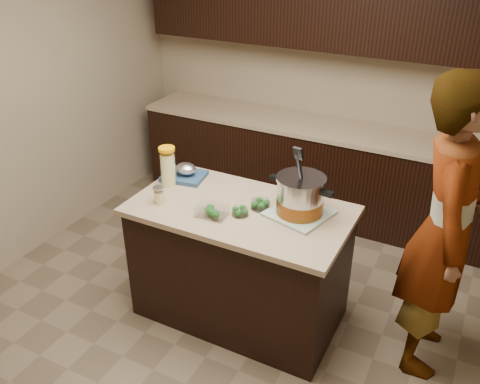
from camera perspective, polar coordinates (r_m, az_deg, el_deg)
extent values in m
plane|color=brown|center=(3.89, 0.00, -13.31)|extent=(4.00, 4.00, 0.00)
cube|color=tan|center=(4.93, 11.05, 13.33)|extent=(4.00, 0.04, 2.70)
cube|color=tan|center=(4.40, -24.19, 9.54)|extent=(0.04, 4.00, 2.70)
cube|color=black|center=(4.98, 9.04, 2.31)|extent=(3.60, 0.60, 0.86)
cube|color=tan|center=(4.80, 9.44, 7.14)|extent=(3.60, 0.63, 0.04)
cube|color=black|center=(4.64, 11.06, 20.00)|extent=(3.60, 0.35, 0.75)
cube|color=black|center=(3.62, 0.00, -8.23)|extent=(1.40, 0.75, 0.86)
cube|color=tan|center=(3.37, 0.00, -2.09)|extent=(1.46, 0.81, 0.04)
cube|color=#5E8C65|center=(3.31, 6.66, -2.38)|extent=(0.44, 0.44, 0.02)
cylinder|color=#B7B7BC|center=(3.24, 6.78, -0.45)|extent=(0.33, 0.33, 0.23)
cylinder|color=brown|center=(3.28, 6.71, -1.51)|extent=(0.34, 0.34, 0.10)
cylinder|color=#B7B7BC|center=(3.19, 6.91, 1.52)|extent=(0.36, 0.36, 0.02)
cube|color=black|center=(3.29, 4.01, 1.58)|extent=(0.08, 0.05, 0.03)
cube|color=black|center=(3.14, 9.83, -0.20)|extent=(0.08, 0.05, 0.03)
cylinder|color=black|center=(3.13, 6.76, 2.37)|extent=(0.04, 0.13, 0.29)
cylinder|color=#EBE190|center=(3.65, -8.08, 2.53)|extent=(0.10, 0.10, 0.23)
cylinder|color=white|center=(3.64, -8.09, 2.74)|extent=(0.11, 0.11, 0.26)
cylinder|color=#FC9F05|center=(3.58, -8.25, 4.77)|extent=(0.12, 0.12, 0.02)
cylinder|color=#EBE190|center=(3.45, -9.06, -0.58)|extent=(0.09, 0.09, 0.08)
cylinder|color=white|center=(3.44, -9.07, -0.41)|extent=(0.10, 0.10, 0.11)
cylinder|color=silver|center=(3.41, -9.15, 0.52)|extent=(0.10, 0.10, 0.02)
cylinder|color=silver|center=(3.35, 2.30, -1.38)|extent=(0.16, 0.16, 0.06)
cylinder|color=silver|center=(3.27, 0.02, -2.20)|extent=(0.13, 0.13, 0.05)
cube|color=silver|center=(3.27, -3.17, -2.08)|extent=(0.21, 0.16, 0.07)
cube|color=navy|center=(3.77, -6.31, 1.80)|extent=(0.33, 0.28, 0.03)
ellipsoid|color=silver|center=(3.73, -6.09, 2.52)|extent=(0.15, 0.13, 0.08)
imported|color=gray|center=(3.24, 22.04, -4.11)|extent=(0.53, 0.75, 1.93)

